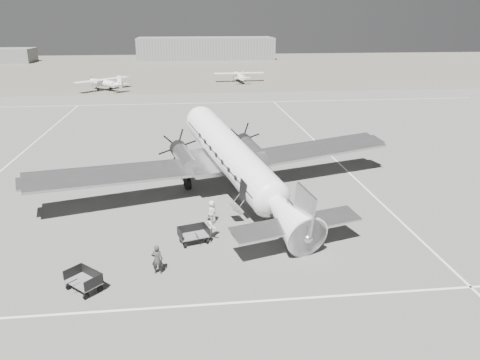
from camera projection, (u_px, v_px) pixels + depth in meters
name	position (u px, v px, depth m)	size (l,w,h in m)	color
ground	(213.00, 196.00, 35.04)	(260.00, 260.00, 0.00)	slate
taxi_line_near	(230.00, 303.00, 21.91)	(60.00, 0.15, 0.01)	white
taxi_line_right	(367.00, 189.00, 36.33)	(0.15, 80.00, 0.01)	white
taxi_line_left	(8.00, 164.00, 42.48)	(0.15, 60.00, 0.01)	white
taxi_line_horizon	(197.00, 103.00, 72.55)	(90.00, 0.15, 0.01)	white
grass_infield	(191.00, 67.00, 124.12)	(260.00, 90.00, 0.01)	#575549
hangar_main	(206.00, 48.00, 147.02)	(42.00, 14.00, 6.60)	slate
shed_secondary	(1.00, 55.00, 136.29)	(18.00, 10.00, 4.00)	slate
dc3_airliner	(237.00, 163.00, 33.46)	(28.98, 20.11, 5.52)	#B7B7BA
light_plane_left	(105.00, 84.00, 84.49)	(11.22, 9.10, 2.33)	white
light_plane_right	(239.00, 77.00, 95.65)	(10.30, 8.36, 2.14)	white
baggage_cart_near	(194.00, 235.00, 27.58)	(1.80, 1.27, 1.02)	slate
baggage_cart_far	(84.00, 281.00, 22.75)	(1.82, 1.29, 1.03)	slate
ground_crew	(157.00, 259.00, 24.21)	(0.59, 0.39, 1.62)	#2E2E2E
ramp_agent	(212.00, 226.00, 27.86)	(0.88, 0.69, 1.81)	silver
passenger	(212.00, 212.00, 30.22)	(0.75, 0.49, 1.54)	silver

